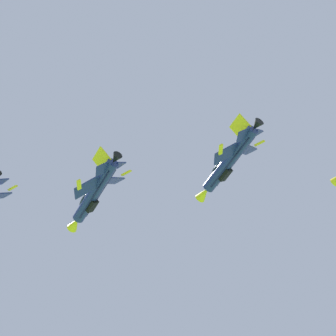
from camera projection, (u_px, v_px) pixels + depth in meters
The scene contains 2 objects.
fighter_jet_right_wing at pixel (94, 193), 88.10m from camera, with size 7.93×15.64×7.15m.
fighter_jet_left_outer at pixel (229, 161), 87.59m from camera, with size 8.21×15.64×6.70m.
Camera 1 is at (-4.30, -2.24, 1.78)m, focal length 65.74 mm.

